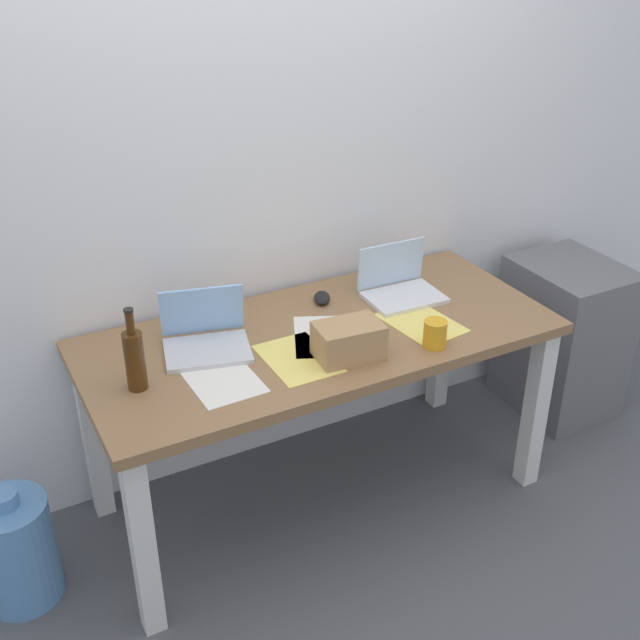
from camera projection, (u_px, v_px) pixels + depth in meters
name	position (u px, v px, depth m)	size (l,w,h in m)	color
ground_plane	(320.00, 494.00, 3.16)	(8.00, 8.00, 0.00)	#515459
back_wall	(264.00, 146.00, 2.87)	(5.20, 0.08, 2.60)	white
desk	(320.00, 356.00, 2.85)	(1.68, 0.74, 0.74)	olive
laptop_left	(206.00, 338.00, 2.69)	(0.33, 0.30, 0.20)	silver
laptop_right	(400.00, 287.00, 3.03)	(0.29, 0.23, 0.20)	silver
beer_bottle	(135.00, 358.00, 2.44)	(0.06, 0.06, 0.28)	#47280F
computer_mouse	(322.00, 298.00, 3.00)	(0.06, 0.10, 0.03)	black
cardboard_box	(348.00, 341.00, 2.63)	(0.22, 0.15, 0.12)	tan
coffee_mug	(435.00, 334.00, 2.70)	(0.08, 0.08, 0.10)	gold
paper_yellow_folder	(298.00, 359.00, 2.64)	(0.21, 0.30, 0.00)	#F4E06B
paper_sheet_front_right	(421.00, 323.00, 2.86)	(0.21, 0.30, 0.00)	#F4E06B
paper_sheet_center	(326.00, 336.00, 2.78)	(0.21, 0.30, 0.00)	white
paper_sheet_front_left	(221.00, 378.00, 2.54)	(0.21, 0.30, 0.00)	white
water_cooler_jug	(16.00, 550.00, 2.62)	(0.26, 0.26, 0.44)	#598CC6
filing_cabinet	(563.00, 336.00, 3.56)	(0.40, 0.48, 0.70)	slate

